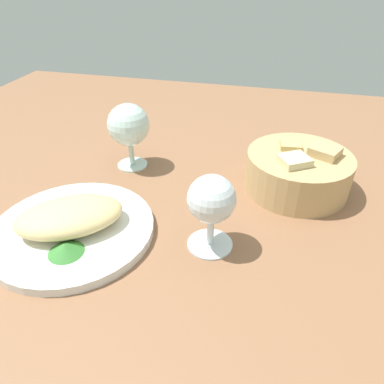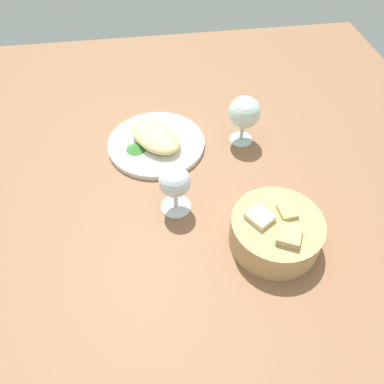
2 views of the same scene
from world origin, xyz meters
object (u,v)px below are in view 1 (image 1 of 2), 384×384
Objects in this scene: bread_basket at (298,171)px; wine_glass_near at (211,203)px; wine_glass_far at (129,127)px; plate at (73,230)px.

wine_glass_near is at bearing -122.93° from bread_basket.
wine_glass_near is 27.48cm from wine_glass_far.
bread_basket is 1.56× the size of wine_glass_near.
wine_glass_far is (0.87, 21.71, 7.60)cm from plate.
wine_glass_far is at bearing 87.71° from plate.
bread_basket is at bearing 32.80° from plate.
wine_glass_near reaches higher than bread_basket.
wine_glass_near is 0.91× the size of wine_glass_far.
wine_glass_far is (-31.57, 0.80, 4.69)cm from bread_basket.
plate is 21.79cm from wine_glass_near.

